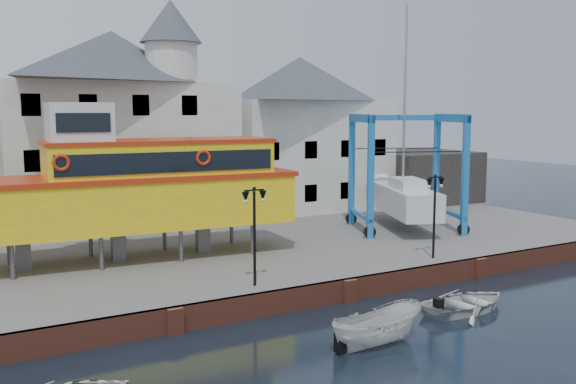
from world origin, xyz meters
TOP-DOWN VIEW (x-y plane):
  - ground at (0.00, 0.00)m, footprint 140.00×140.00m
  - hardstanding at (0.00, 11.00)m, footprint 44.00×22.00m
  - quay_wall at (-0.00, 0.10)m, footprint 44.00×0.47m
  - building_white_main at (-4.87, 18.39)m, footprint 14.00×8.30m
  - building_white_right at (9.00, 19.00)m, footprint 12.00×8.00m
  - shed_dark at (19.00, 17.00)m, footprint 8.00×7.00m
  - lamp_post_left at (-4.00, 1.20)m, footprint 1.12×0.32m
  - lamp_post_right at (6.00, 1.20)m, footprint 1.12×0.32m
  - tour_boat at (-7.67, 8.49)m, footprint 17.87×5.48m
  - travel_lift at (10.16, 8.64)m, footprint 7.75×9.21m
  - motorboat_a at (-2.20, -4.79)m, footprint 4.00×1.65m
  - motorboat_b at (3.56, -3.48)m, footprint 4.50×3.34m

SIDE VIEW (x-z plane):
  - ground at x=0.00m, z-range 0.00..0.00m
  - motorboat_a at x=-2.20m, z-range -0.76..0.76m
  - motorboat_b at x=3.56m, z-range -0.45..0.45m
  - hardstanding at x=0.00m, z-range 0.00..1.00m
  - quay_wall at x=0.00m, z-range 0.00..1.00m
  - shed_dark at x=19.00m, z-range 1.00..5.00m
  - travel_lift at x=10.16m, z-range -3.54..10.08m
  - lamp_post_left at x=-4.00m, z-range 2.07..6.27m
  - lamp_post_right at x=6.00m, z-range 2.07..6.27m
  - tour_boat at x=-7.67m, z-range 0.78..8.45m
  - building_white_right at x=9.00m, z-range 1.00..12.20m
  - building_white_main at x=-4.87m, z-range 0.34..14.34m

